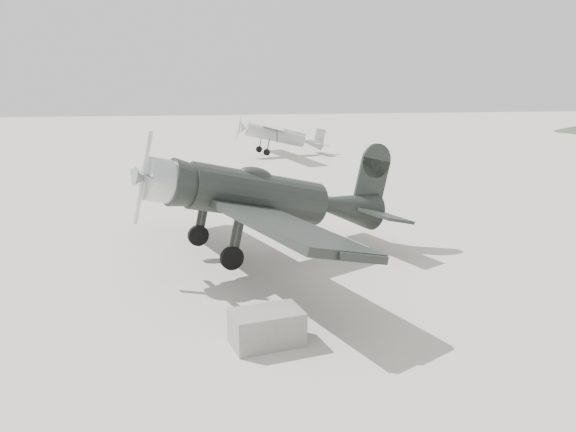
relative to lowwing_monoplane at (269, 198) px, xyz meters
The scene contains 4 objects.
ground 3.05m from the lowwing_monoplane, 13.33° to the right, with size 160.00×160.00×0.00m, color #A5A293.
lowwing_monoplane is the anchor object (origin of this frame).
highwing_monoplane 26.22m from the lowwing_monoplane, 79.89° to the left, with size 7.19×10.08×2.84m.
equipment_block 6.16m from the lowwing_monoplane, 98.95° to the right, with size 1.57×0.98×0.78m, color slate.
Camera 1 is at (-4.67, -16.79, 5.75)m, focal length 35.00 mm.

